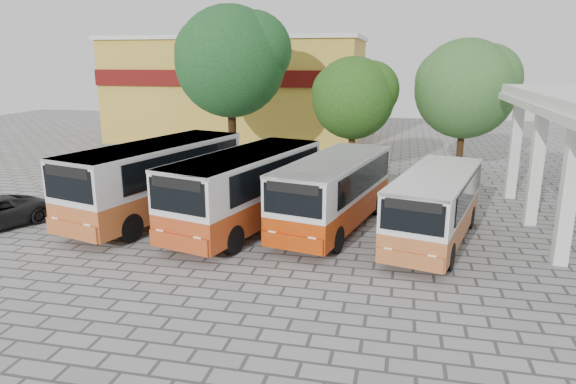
% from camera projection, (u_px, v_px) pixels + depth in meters
% --- Properties ---
extents(ground, '(90.00, 90.00, 0.00)m').
position_uv_depth(ground, '(316.00, 264.00, 16.96)').
color(ground, gray).
rests_on(ground, ground).
extents(shophouse_block, '(20.40, 10.40, 8.30)m').
position_uv_depth(shophouse_block, '(239.00, 89.00, 42.79)').
color(shophouse_block, gold).
rests_on(shophouse_block, ground).
extents(bus_far_left, '(4.91, 9.31, 3.17)m').
position_uv_depth(bus_far_left, '(156.00, 176.00, 21.56)').
color(bus_far_left, '#B65925').
rests_on(bus_far_left, ground).
extents(bus_centre_left, '(4.64, 8.88, 3.03)m').
position_uv_depth(bus_centre_left, '(246.00, 185.00, 20.28)').
color(bus_centre_left, '#AC3B12').
rests_on(bus_centre_left, ground).
extents(bus_centre_right, '(4.04, 8.24, 2.83)m').
position_uv_depth(bus_centre_right, '(334.00, 188.00, 20.24)').
color(bus_centre_right, '#AB3001').
rests_on(bus_centre_right, ground).
extents(bus_far_right, '(3.90, 7.67, 2.62)m').
position_uv_depth(bus_far_right, '(435.00, 203.00, 18.64)').
color(bus_far_right, '#A85728').
rests_on(bus_far_right, ground).
extents(tree_left, '(7.03, 6.70, 9.77)m').
position_uv_depth(tree_left, '(232.00, 58.00, 30.95)').
color(tree_left, black).
rests_on(tree_left, ground).
extents(tree_middle, '(4.81, 4.58, 6.76)m').
position_uv_depth(tree_middle, '(354.00, 95.00, 28.55)').
color(tree_middle, '#432B18').
rests_on(tree_middle, ground).
extents(tree_right, '(5.85, 5.57, 7.74)m').
position_uv_depth(tree_right, '(467.00, 86.00, 28.78)').
color(tree_right, '#372311').
rests_on(tree_right, ground).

